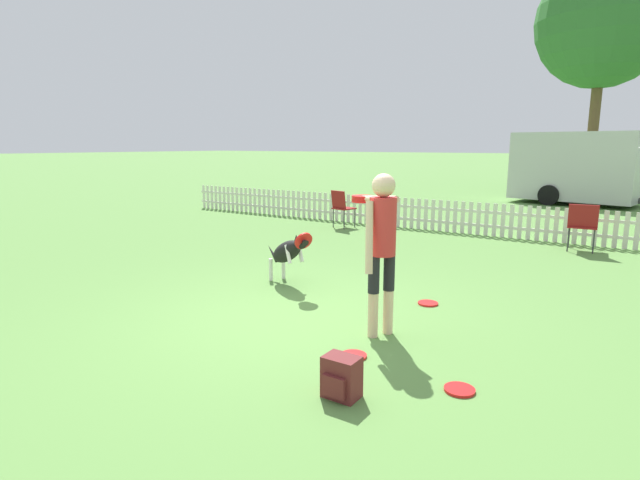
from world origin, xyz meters
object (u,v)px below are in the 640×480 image
object	(u,v)px
frisbee_near_handler	(354,356)
frisbee_midfield	(428,303)
leaping_dog	(288,251)
folding_chair_blue_left	(342,205)
frisbee_near_dog	(459,390)
folding_chair_center	(583,223)
equipment_trailer	(577,167)
tree_left_grove	(604,22)
handler_person	(381,234)
backpack_on_grass	(341,377)

from	to	relation	value
frisbee_near_handler	frisbee_midfield	distance (m)	1.93
leaping_dog	folding_chair_blue_left	size ratio (longest dim) A/B	1.30
frisbee_midfield	frisbee_near_dog	bearing A→B (deg)	-62.10
folding_chair_center	equipment_trailer	size ratio (longest dim) A/B	0.19
frisbee_near_dog	tree_left_grove	size ratio (longest dim) A/B	0.03
equipment_trailer	tree_left_grove	world-z (taller)	tree_left_grove
leaping_dog	folding_chair_center	xyz separation A→B (m)	(3.23, 4.94, 0.05)
frisbee_near_dog	equipment_trailer	distance (m)	15.33
handler_person	frisbee_midfield	xyz separation A→B (m)	(0.08, 1.24, -1.08)
leaping_dog	folding_chair_center	distance (m)	5.91
frisbee_midfield	equipment_trailer	xyz separation A→B (m)	(0.05, 13.21, 1.26)
frisbee_near_handler	folding_chair_center	bearing A→B (deg)	79.57
folding_chair_center	handler_person	bearing A→B (deg)	72.68
frisbee_midfield	handler_person	bearing A→B (deg)	-93.52
handler_person	leaping_dog	world-z (taller)	handler_person
frisbee_near_handler	equipment_trailer	xyz separation A→B (m)	(0.04, 15.14, 1.26)
handler_person	equipment_trailer	bearing A→B (deg)	25.94
backpack_on_grass	folding_chair_blue_left	size ratio (longest dim) A/B	0.38
frisbee_near_dog	folding_chair_center	size ratio (longest dim) A/B	0.28
handler_person	leaping_dog	distance (m)	2.24
handler_person	folding_chair_blue_left	xyz separation A→B (m)	(-3.94, 5.75, -0.54)
frisbee_near_dog	tree_left_grove	world-z (taller)	tree_left_grove
handler_person	backpack_on_grass	bearing A→B (deg)	-138.39
backpack_on_grass	leaping_dog	bearing A→B (deg)	134.49
equipment_trailer	leaping_dog	bearing A→B (deg)	-88.58
tree_left_grove	frisbee_midfield	bearing A→B (deg)	-89.83
leaping_dog	frisbee_near_dog	size ratio (longest dim) A/B	4.68
backpack_on_grass	equipment_trailer	world-z (taller)	equipment_trailer
folding_chair_center	equipment_trailer	bearing A→B (deg)	-87.16
handler_person	backpack_on_grass	world-z (taller)	handler_person
frisbee_near_handler	folding_chair_center	world-z (taller)	folding_chair_center
frisbee_near_dog	folding_chair_center	xyz separation A→B (m)	(0.14, 6.68, 0.54)
leaping_dog	frisbee_near_dog	xyz separation A→B (m)	(3.09, -1.74, -0.49)
handler_person	frisbee_near_dog	bearing A→B (deg)	-97.99
folding_chair_center	equipment_trailer	xyz separation A→B (m)	(-1.17, 8.56, 0.72)
backpack_on_grass	tree_left_grove	xyz separation A→B (m)	(-0.36, 21.00, 6.70)
equipment_trailer	handler_person	bearing A→B (deg)	-80.37
leaping_dog	folding_chair_center	world-z (taller)	folding_chair_center
backpack_on_grass	folding_chair_center	bearing A→B (deg)	82.91
handler_person	frisbee_midfield	size ratio (longest dim) A/B	6.74
tree_left_grove	folding_chair_blue_left	bearing A→B (deg)	-105.96
frisbee_near_handler	tree_left_grove	bearing A→B (deg)	90.18
leaping_dog	handler_person	bearing A→B (deg)	90.32
folding_chair_center	tree_left_grove	xyz separation A→B (m)	(-1.27, 13.69, 6.32)
frisbee_near_handler	backpack_on_grass	world-z (taller)	backpack_on_grass
leaping_dog	folding_chair_blue_left	xyz separation A→B (m)	(-2.00, 4.79, 0.05)
frisbee_midfield	tree_left_grove	xyz separation A→B (m)	(-0.06, 18.35, 6.86)
leaping_dog	frisbee_midfield	distance (m)	2.10
frisbee_near_handler	tree_left_grove	size ratio (longest dim) A/B	0.03
handler_person	equipment_trailer	xyz separation A→B (m)	(0.12, 14.45, 0.19)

